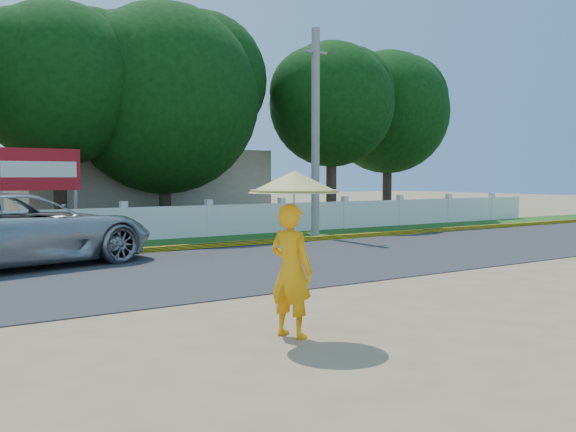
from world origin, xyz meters
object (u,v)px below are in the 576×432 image
object	(u,v)px
utility_pole	(315,134)
monk_with_parasol	(292,229)
billboard	(39,174)
vehicle	(20,230)

from	to	relation	value
utility_pole	monk_with_parasol	bearing A→B (deg)	-128.03
utility_pole	monk_with_parasol	xyz separation A→B (m)	(-8.36, -10.69, -2.12)
monk_with_parasol	billboard	size ratio (longest dim) A/B	0.73
monk_with_parasol	billboard	xyz separation A→B (m)	(0.15, 13.95, 0.74)
vehicle	monk_with_parasol	xyz separation A→B (m)	(1.51, -8.80, 0.54)
vehicle	monk_with_parasol	size ratio (longest dim) A/B	2.88
vehicle	billboard	world-z (taller)	billboard
vehicle	utility_pole	bearing A→B (deg)	-93.29
utility_pole	billboard	world-z (taller)	utility_pole
monk_with_parasol	vehicle	bearing A→B (deg)	99.73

